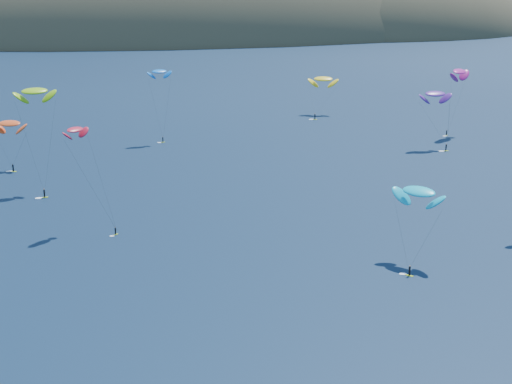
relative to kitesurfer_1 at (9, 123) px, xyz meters
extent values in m
ellipsoid|color=#3D3526|center=(62.37, 418.32, -24.74)|extent=(600.00, 300.00, 210.00)
ellipsoid|color=#3D3526|center=(222.37, 398.32, -21.50)|extent=(320.00, 220.00, 156.00)
ellipsoid|color=#3D3526|center=(342.37, 438.32, -17.18)|extent=(240.00, 180.00, 84.00)
cube|color=#B4D117|center=(0.57, -5.08, -12.09)|extent=(1.68, 0.99, 0.09)
cylinder|color=black|center=(0.57, -5.08, -11.08)|extent=(0.38, 0.38, 1.72)
sphere|color=#8C6047|center=(0.57, -5.08, -10.08)|extent=(0.29, 0.29, 0.29)
ellipsoid|color=#F04E1B|center=(0.00, 0.01, 0.03)|extent=(10.47, 7.42, 5.32)
cube|color=#B4D117|center=(11.10, -29.52, -12.09)|extent=(1.70, 0.83, 0.09)
cylinder|color=black|center=(11.10, -29.52, -11.06)|extent=(0.38, 0.38, 1.75)
sphere|color=#8C6047|center=(11.10, -29.52, -10.05)|extent=(0.29, 0.29, 0.29)
ellipsoid|color=#81C010|center=(9.89, -19.94, 11.86)|extent=(10.30, 6.48, 5.32)
cube|color=#B4D117|center=(41.83, 21.01, -12.10)|extent=(1.43, 0.68, 0.08)
cylinder|color=black|center=(41.83, 21.01, -11.24)|extent=(0.32, 0.32, 1.47)
sphere|color=#8C6047|center=(41.83, 21.01, -10.38)|extent=(0.25, 0.25, 0.25)
ellipsoid|color=blue|center=(41.75, 24.66, 9.46)|extent=(7.81, 4.82, 4.05)
cube|color=#B4D117|center=(79.91, -87.19, -12.10)|extent=(1.33, 1.35, 0.08)
cylinder|color=black|center=(79.91, -87.19, -11.18)|extent=(0.34, 0.34, 1.57)
sphere|color=#8C6047|center=(79.91, -87.19, -10.27)|extent=(0.26, 0.26, 0.26)
ellipsoid|color=#06B1D0|center=(84.00, -79.37, 1.01)|extent=(10.03, 10.14, 5.43)
cube|color=#B4D117|center=(124.28, -4.69, -12.09)|extent=(1.66, 0.54, 0.09)
cylinder|color=black|center=(124.28, -4.69, -11.06)|extent=(0.39, 0.39, 1.76)
sphere|color=#8C6047|center=(124.28, -4.69, -10.04)|extent=(0.30, 0.30, 0.30)
ellipsoid|color=#552089|center=(122.42, 1.63, 4.02)|extent=(10.01, 4.94, 5.49)
cube|color=#B4D117|center=(133.01, 14.09, -12.10)|extent=(1.36, 1.21, 0.08)
cylinder|color=black|center=(133.01, 14.09, -11.21)|extent=(0.33, 0.33, 1.51)
sphere|color=#8C6047|center=(133.01, 14.09, -10.33)|extent=(0.25, 0.25, 0.25)
ellipsoid|color=#B21A81|center=(136.83, 16.49, 8.22)|extent=(11.05, 10.21, 5.76)
cube|color=#B4D117|center=(27.98, -57.34, -12.10)|extent=(1.14, 1.12, 0.07)
cylinder|color=black|center=(27.98, -57.34, -11.33)|extent=(0.29, 0.29, 1.33)
sphere|color=#8C6047|center=(27.98, -57.34, -10.55)|extent=(0.22, 0.22, 0.22)
ellipsoid|color=red|center=(21.02, -50.52, 8.74)|extent=(6.41, 6.36, 3.44)
cube|color=#B4D117|center=(97.27, 45.90, -12.09)|extent=(1.70, 0.91, 0.09)
cylinder|color=black|center=(97.27, 45.90, -11.07)|extent=(0.38, 0.38, 1.74)
sphere|color=#8C6047|center=(97.27, 45.90, -10.06)|extent=(0.29, 0.29, 0.29)
ellipsoid|color=yellow|center=(102.99, 56.81, 0.63)|extent=(11.52, 7.71, 5.89)
camera|label=1|loc=(32.37, -197.19, 41.04)|focal=50.00mm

